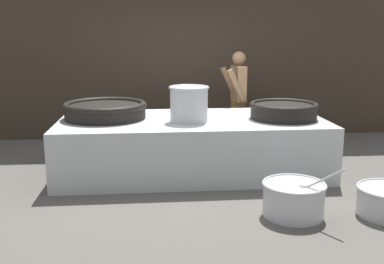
% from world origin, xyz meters
% --- Properties ---
extents(ground_plane, '(60.00, 60.00, 0.00)m').
position_xyz_m(ground_plane, '(0.00, 0.00, 0.00)').
color(ground_plane, '#56514C').
extents(back_wall, '(9.25, 0.24, 3.89)m').
position_xyz_m(back_wall, '(0.00, 2.39, 1.94)').
color(back_wall, '#382D23').
rests_on(back_wall, ground_plane).
extents(hearth_platform, '(3.75, 1.75, 0.78)m').
position_xyz_m(hearth_platform, '(0.00, 0.00, 0.39)').
color(hearth_platform, '#B2B7B7').
rests_on(hearth_platform, ground_plane).
extents(giant_wok_near, '(1.18, 1.18, 0.24)m').
position_xyz_m(giant_wok_near, '(-1.23, 0.14, 0.91)').
color(giant_wok_near, black).
rests_on(giant_wok_near, hearth_platform).
extents(giant_wok_far, '(0.97, 0.97, 0.23)m').
position_xyz_m(giant_wok_far, '(1.30, -0.12, 0.91)').
color(giant_wok_far, black).
rests_on(giant_wok_far, hearth_platform).
extents(stock_pot, '(0.55, 0.55, 0.49)m').
position_xyz_m(stock_pot, '(-0.06, -0.19, 1.03)').
color(stock_pot, '#B7B7BC').
rests_on(stock_pot, hearth_platform).
extents(cook, '(0.40, 0.62, 1.67)m').
position_xyz_m(cook, '(0.93, 1.39, 0.90)').
color(cook, '#9E7551').
rests_on(cook, ground_plane).
extents(prep_bowl_vegetables, '(0.75, 0.76, 0.65)m').
position_xyz_m(prep_bowl_vegetables, '(0.96, -1.73, 0.21)').
color(prep_bowl_vegetables, '#B7B7BC').
rests_on(prep_bowl_vegetables, ground_plane).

